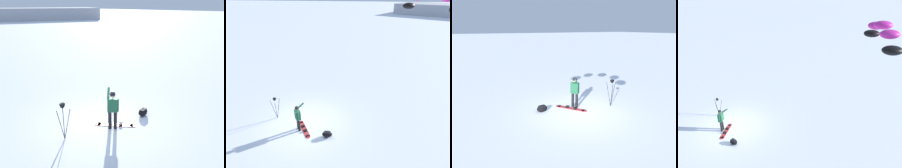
% 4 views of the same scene
% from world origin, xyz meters
% --- Properties ---
extents(ground_plane, '(300.00, 300.00, 0.00)m').
position_xyz_m(ground_plane, '(0.00, 0.00, 0.00)').
color(ground_plane, white).
extents(snowboarder, '(0.71, 0.52, 1.62)m').
position_xyz_m(snowboarder, '(-0.66, 0.12, 0.96)').
color(snowboarder, black).
rests_on(snowboarder, ground_plane).
extents(snowboard, '(1.45, 1.12, 0.10)m').
position_xyz_m(snowboard, '(-0.58, -0.16, 0.02)').
color(snowboard, '#B23333').
rests_on(snowboard, ground_plane).
extents(traction_kite, '(4.06, 3.47, 1.27)m').
position_xyz_m(traction_kite, '(5.32, -7.21, 6.70)').
color(traction_kite, black).
extents(gear_bag_large, '(0.38, 0.58, 0.33)m').
position_xyz_m(gear_bag_large, '(-0.96, -1.63, 0.18)').
color(gear_bag_large, black).
rests_on(gear_bag_large, ground_plane).
extents(camera_tripod, '(0.54, 0.50, 1.46)m').
position_xyz_m(camera_tripod, '(0.16, 1.88, 1.04)').
color(camera_tripod, '#262628').
rests_on(camera_tripod, ground_plane).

